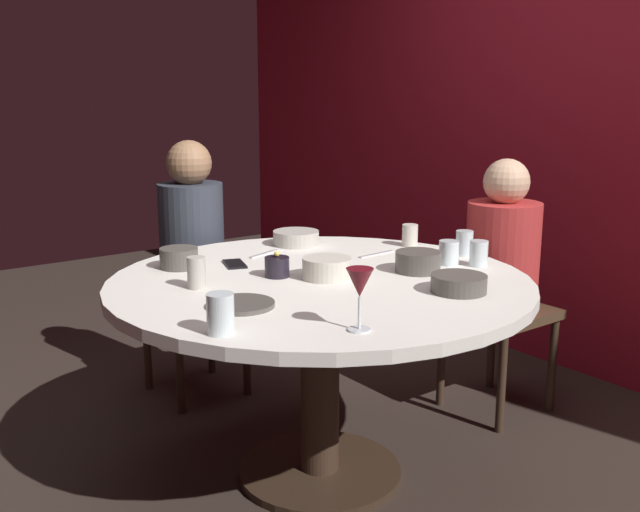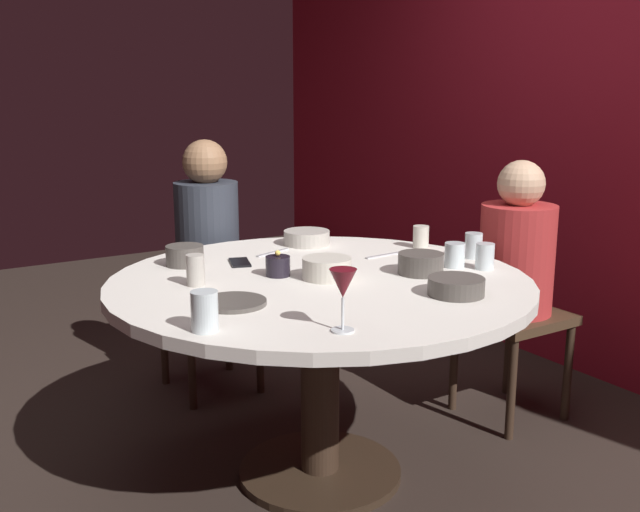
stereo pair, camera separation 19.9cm
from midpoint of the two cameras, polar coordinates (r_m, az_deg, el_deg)
The scene contains 22 objects.
ground_plane at distance 2.86m, azimuth -2.08°, elevation -16.54°, with size 8.00×8.00×0.00m, color #2D231E.
back_wall at distance 3.73m, azimuth 20.11°, elevation 10.53°, with size 6.00×0.10×2.60m, color maroon.
dining_table at distance 2.61m, azimuth -2.19°, elevation -4.65°, with size 1.48×1.48×0.75m.
seated_diner_left at distance 3.40m, azimuth -11.52°, elevation 1.13°, with size 0.40×0.40×1.18m.
seated_diner_back at distance 3.23m, azimuth 12.20°, elevation -0.09°, with size 0.40×0.40×1.12m.
candle_holder at distance 2.60m, azimuth -5.53°, elevation -0.85°, with size 0.09×0.09×0.09m.
wine_glass at distance 1.99m, azimuth 0.23°, elevation -2.32°, with size 0.08×0.08×0.18m.
dinner_plate at distance 2.27m, azimuth -8.63°, elevation -3.74°, with size 0.21×0.21×0.01m, color #4C4742.
cell_phone at distance 2.79m, azimuth -8.64°, elevation -0.63°, with size 0.07×0.14×0.01m, color black.
bowl_serving_large at distance 3.12m, azimuth -3.69°, elevation 1.39°, with size 0.19×0.19×0.06m, color #B2ADA3.
bowl_salad_center at distance 2.67m, azimuth 5.46°, elevation -0.45°, with size 0.16×0.16×0.07m, color #4C4742.
bowl_small_white at distance 2.57m, azimuth -1.70°, elevation -0.95°, with size 0.17×0.17×0.07m, color beige.
bowl_sauce_side at distance 2.42m, azimuth 8.37°, elevation -2.13°, with size 0.18×0.18×0.06m, color #4C4742.
bowl_rice_portion at distance 2.78m, azimuth -12.86°, elevation -0.17°, with size 0.14×0.14×0.07m, color #4C4742.
cup_near_candle at distance 2.78m, azimuth 10.17°, elevation 0.18°, with size 0.07×0.07×0.10m, color silver.
cup_by_left_diner at distance 3.10m, azimuth 5.14°, elevation 1.59°, with size 0.07×0.07×0.09m, color beige.
cup_by_right_diner at distance 2.95m, azimuth 9.20°, elevation 0.98°, with size 0.07×0.07×0.10m, color silver.
cup_center_front at distance 2.49m, azimuth -11.79°, elevation -1.28°, with size 0.06×0.06×0.11m, color #B2ADA3.
cup_far_edge at distance 2.79m, azimuth 7.92°, elevation 0.24°, with size 0.08×0.08×0.09m, color silver.
cup_beside_wine at distance 2.02m, azimuth -10.51°, elevation -4.44°, with size 0.08×0.08×0.11m, color silver.
fork_near_plate at distance 2.93m, azimuth 2.43°, elevation 0.12°, with size 0.02×0.18×0.01m, color #B7B7BC.
knife_near_plate at distance 2.96m, azimuth -6.22°, elevation 0.17°, with size 0.02×0.18×0.01m, color #B7B7BC.
Camera 1 is at (1.99, -1.50, 1.41)m, focal length 41.44 mm.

